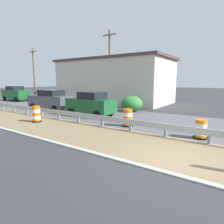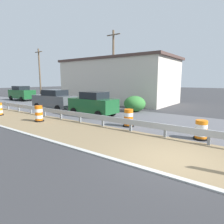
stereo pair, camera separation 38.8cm
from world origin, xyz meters
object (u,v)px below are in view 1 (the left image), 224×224
traffic_barrel_nearest (201,130)px  traffic_barrel_close (128,119)px  car_lead_far_lane (50,100)px  car_mid_far_lane (16,93)px  utility_pole_near (110,67)px  utility_pole_mid (34,73)px  traffic_barrel_mid (37,115)px  car_lead_near_lane (91,104)px

traffic_barrel_nearest → traffic_barrel_close: size_ratio=0.87×
car_lead_far_lane → car_mid_far_lane: 12.00m
utility_pole_near → utility_pole_mid: utility_pole_near is taller
traffic_barrel_nearest → traffic_barrel_close: 4.33m
traffic_barrel_nearest → traffic_barrel_mid: size_ratio=0.85×
traffic_barrel_close → car_lead_far_lane: 9.96m
traffic_barrel_close → car_lead_near_lane: bearing=70.4°
car_lead_far_lane → car_mid_far_lane: size_ratio=1.06×
traffic_barrel_nearest → car_lead_near_lane: bearing=78.3°
traffic_barrel_close → car_lead_near_lane: car_lead_near_lane is taller
traffic_barrel_close → utility_pole_near: size_ratio=0.13×
car_mid_far_lane → utility_pole_mid: bearing=100.8°
car_lead_far_lane → utility_pole_near: size_ratio=0.57×
car_lead_near_lane → utility_pole_near: (6.82, 2.90, 3.43)m
traffic_barrel_nearest → car_lead_far_lane: (2.01, 14.11, 0.57)m
car_lead_far_lane → car_mid_far_lane: car_mid_far_lane is taller
car_lead_far_lane → utility_pole_mid: (6.68, 12.27, 3.11)m
traffic_barrel_close → utility_pole_near: 11.77m
traffic_barrel_nearest → car_mid_far_lane: size_ratio=0.21×
traffic_barrel_mid → car_lead_far_lane: size_ratio=0.23×
traffic_barrel_nearest → traffic_barrel_close: traffic_barrel_close is taller
car_mid_far_lane → utility_pole_near: size_ratio=0.53×
car_lead_far_lane → utility_pole_near: (6.61, -2.52, 3.42)m
traffic_barrel_mid → utility_pole_mid: (10.92, 16.13, 3.59)m
car_lead_far_lane → utility_pole_mid: size_ratio=0.61×
traffic_barrel_nearest → utility_pole_mid: (8.69, 26.38, 3.67)m
car_mid_far_lane → car_lead_near_lane: bearing=-10.3°
traffic_barrel_nearest → utility_pole_near: 14.99m
car_lead_near_lane → car_lead_far_lane: car_lead_far_lane is taller
car_mid_far_lane → traffic_barrel_mid: bearing=-24.7°
traffic_barrel_mid → car_lead_near_lane: bearing=-21.2°
car_lead_near_lane → car_lead_far_lane: bearing=-2.2°
car_lead_near_lane → car_mid_far_lane: car_mid_far_lane is taller
traffic_barrel_nearest → traffic_barrel_mid: traffic_barrel_mid is taller
traffic_barrel_mid → utility_pole_mid: 19.80m
car_lead_near_lane → traffic_barrel_nearest: bearing=168.4°
traffic_barrel_close → traffic_barrel_mid: bearing=112.6°
traffic_barrel_nearest → utility_pole_near: (8.62, 11.60, 3.99)m
utility_pole_near → utility_pole_mid: size_ratio=1.08×
traffic_barrel_mid → car_lead_near_lane: (4.03, -1.56, 0.48)m
traffic_barrel_close → utility_pole_mid: size_ratio=0.14×
traffic_barrel_nearest → car_lead_near_lane: 8.90m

